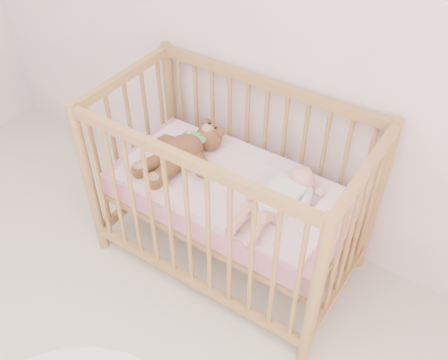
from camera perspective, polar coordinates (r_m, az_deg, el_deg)
The scene contains 5 objects.
crib at distance 2.57m, azimuth 0.62°, elevation -1.37°, with size 1.36×0.76×1.00m, color #B1884B, non-canonical shape.
mattress at distance 2.58m, azimuth 0.61°, elevation -1.61°, with size 1.22×0.62×0.13m, color pink.
blanket at distance 2.53m, azimuth 0.63°, elevation -0.38°, with size 1.10×0.58×0.06m, color #EBA2B2, non-canonical shape.
baby at distance 2.36m, azimuth 6.39°, elevation -1.97°, with size 0.28×0.58×0.14m, color silver, non-canonical shape.
teddy_bear at distance 2.59m, azimuth -4.95°, elevation 3.14°, with size 0.40×0.57×0.16m, color brown, non-canonical shape.
Camera 1 is at (1.16, 0.03, 2.26)m, focal length 40.00 mm.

